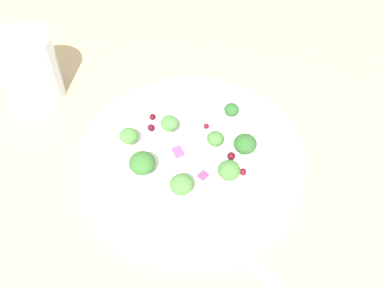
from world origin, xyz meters
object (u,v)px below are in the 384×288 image
at_px(broccoli_floret_1, 129,136).
at_px(broccoli_floret_0, 214,139).
at_px(broccoli_floret_2, 245,144).
at_px(water_glass, 28,69).
at_px(plate, 192,154).

bearing_deg(broccoli_floret_1, broccoli_floret_0, 160.30).
bearing_deg(broccoli_floret_2, water_glass, -38.72).
bearing_deg(plate, broccoli_floret_2, 160.22).
distance_m(broccoli_floret_0, broccoli_floret_2, 0.04).
bearing_deg(broccoli_floret_0, broccoli_floret_2, 152.19).
bearing_deg(broccoli_floret_2, plate, -19.78).
xyz_separation_m(plate, broccoli_floret_1, (0.07, -0.03, 0.02)).
xyz_separation_m(broccoli_floret_1, water_glass, (0.11, -0.14, 0.02)).
xyz_separation_m(broccoli_floret_0, water_glass, (0.20, -0.17, 0.01)).
relative_size(plate, broccoli_floret_0, 13.27).
bearing_deg(plate, broccoli_floret_1, -23.58).
distance_m(broccoli_floret_1, water_glass, 0.18).
bearing_deg(broccoli_floret_0, water_glass, -40.23).
distance_m(plate, water_glass, 0.25).
height_order(plate, water_glass, water_glass).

